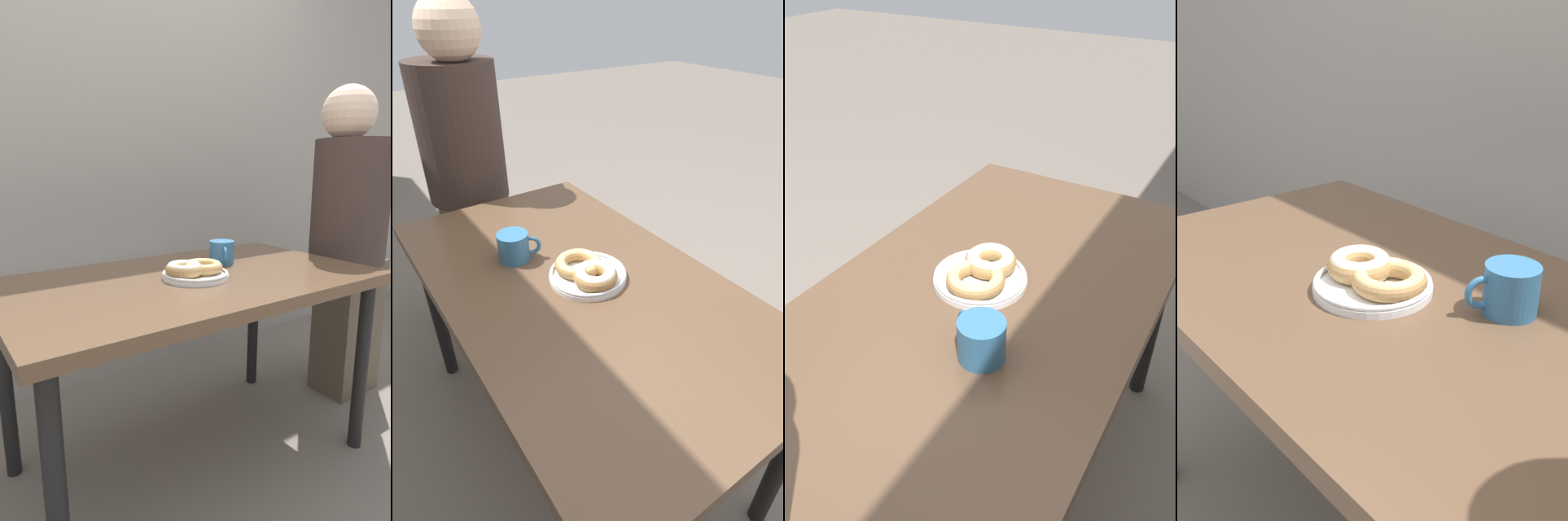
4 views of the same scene
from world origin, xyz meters
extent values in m
plane|color=#70665B|center=(0.00, 0.00, 0.00)|extent=(14.00, 14.00, 0.00)
cube|color=brown|center=(0.00, 0.32, 0.68)|extent=(1.24, 0.71, 0.04)
cylinder|color=black|center=(-0.56, 0.02, 0.33)|extent=(0.05, 0.05, 0.66)
cylinder|color=black|center=(-0.56, 0.62, 0.33)|extent=(0.05, 0.05, 0.66)
cylinder|color=white|center=(-0.01, 0.29, 0.71)|extent=(0.22, 0.22, 0.01)
torus|color=white|center=(-0.01, 0.29, 0.72)|extent=(0.22, 0.22, 0.01)
torus|color=#B2844C|center=(0.03, 0.30, 0.73)|extent=(0.14, 0.14, 0.03)
torus|color=#E0D17F|center=(0.03, 0.30, 0.74)|extent=(0.13, 0.13, 0.03)
torus|color=#B2844C|center=(-0.05, 0.29, 0.74)|extent=(0.14, 0.14, 0.04)
torus|color=silver|center=(-0.05, 0.29, 0.74)|extent=(0.13, 0.13, 0.03)
cylinder|color=teal|center=(0.20, 0.42, 0.74)|extent=(0.09, 0.09, 0.09)
cylinder|color=#382114|center=(0.20, 0.42, 0.78)|extent=(0.08, 0.08, 0.00)
torus|color=teal|center=(0.18, 0.37, 0.74)|extent=(0.04, 0.06, 0.06)
camera|label=1|loc=(-0.74, -0.77, 1.05)|focal=28.00mm
camera|label=2|loc=(-0.78, 0.81, 1.38)|focal=28.00mm
camera|label=3|loc=(0.81, 0.78, 1.40)|focal=35.00mm
camera|label=4|loc=(0.72, -0.31, 1.18)|focal=40.00mm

